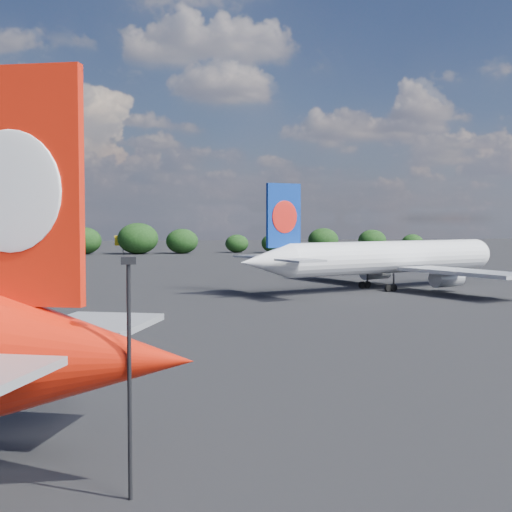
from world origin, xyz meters
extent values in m
plane|color=black|center=(0.00, 60.00, 0.00)|extent=(500.00, 500.00, 0.00)
cone|color=red|center=(5.18, -7.57, 5.18)|extent=(9.62, 7.91, 5.18)
cube|color=red|center=(2.30, -6.40, 11.80)|extent=(5.47, 2.62, 9.32)
ellipsoid|color=white|center=(2.18, -6.69, 11.61)|extent=(4.11, 1.82, 4.76)
ellipsoid|color=white|center=(2.41, -6.12, 11.61)|extent=(4.11, 1.82, 4.76)
cube|color=#9D9FA5|center=(5.39, -1.51, 5.59)|extent=(6.65, 7.51, 0.31)
cylinder|color=white|center=(47.95, 64.20, 4.82)|extent=(36.14, 16.70, 4.82)
sphere|color=white|center=(65.22, 70.28, 4.82)|extent=(6.14, 6.14, 4.82)
cone|color=white|center=(27.05, 56.84, 4.82)|extent=(8.87, 7.10, 4.82)
cube|color=navy|center=(29.77, 57.80, 10.98)|extent=(5.16, 2.21, 8.67)
ellipsoid|color=red|center=(29.87, 57.53, 10.81)|extent=(3.88, 1.53, 4.43)
ellipsoid|color=red|center=(29.68, 58.07, 10.81)|extent=(3.88, 1.53, 4.43)
cube|color=#9D9FA5|center=(30.62, 52.48, 5.20)|extent=(6.01, 6.89, 0.29)
cube|color=#9D9FA5|center=(27.10, 62.48, 5.20)|extent=(6.01, 6.89, 0.29)
cube|color=#9D9FA5|center=(53.93, 53.03, 3.28)|extent=(12.31, 20.26, 0.53)
cube|color=#9D9FA5|center=(45.61, 76.66, 3.28)|extent=(12.31, 20.26, 0.53)
cylinder|color=#9D9FA5|center=(54.15, 58.21, 2.02)|extent=(5.41, 4.05, 2.60)
cube|color=#9D9FA5|center=(54.15, 58.21, 2.70)|extent=(2.10, 0.98, 1.16)
cylinder|color=#9D9FA5|center=(49.03, 72.75, 2.02)|extent=(5.41, 4.05, 2.60)
cube|color=#9D9FA5|center=(49.03, 72.75, 2.70)|extent=(2.10, 0.98, 1.16)
cylinder|color=black|center=(47.09, 60.84, 1.45)|extent=(0.34, 0.34, 2.41)
cylinder|color=black|center=(47.09, 60.84, 0.53)|extent=(1.14, 0.76, 1.06)
cylinder|color=black|center=(46.09, 60.48, 0.53)|extent=(1.14, 0.76, 1.06)
cylinder|color=black|center=(45.17, 66.29, 1.45)|extent=(0.34, 0.34, 2.41)
cylinder|color=black|center=(45.17, 66.29, 0.53)|extent=(1.14, 0.76, 1.06)
cylinder|color=black|center=(44.17, 65.94, 0.53)|extent=(1.14, 0.76, 1.06)
cylinder|color=black|center=(61.58, 69.00, 1.40)|extent=(0.29, 0.29, 2.41)
cylinder|color=black|center=(61.58, 69.00, 0.43)|extent=(0.93, 0.61, 0.87)
cylinder|color=black|center=(6.61, -8.99, 4.43)|extent=(0.16, 0.16, 8.86)
cube|color=black|center=(6.61, -8.99, 9.01)|extent=(0.55, 0.30, 0.28)
cube|color=#14672A|center=(-18.00, 176.00, 3.20)|extent=(6.00, 0.30, 2.60)
cylinder|color=#919499|center=(-20.50, 176.00, 1.00)|extent=(0.20, 0.20, 2.00)
cylinder|color=#919499|center=(-15.50, 176.00, 1.00)|extent=(0.20, 0.20, 2.00)
cube|color=yellow|center=(12.00, 182.00, 4.00)|extent=(5.00, 0.30, 3.00)
cylinder|color=#919499|center=(12.00, 182.00, 1.25)|extent=(0.30, 0.30, 2.50)
ellipsoid|color=black|center=(-14.55, 182.15, 3.54)|extent=(9.20, 7.79, 7.08)
ellipsoid|color=black|center=(0.48, 181.49, 4.04)|extent=(10.49, 8.88, 8.07)
ellipsoid|color=black|center=(16.29, 179.29, 4.66)|extent=(12.11, 10.25, 9.32)
ellipsoid|color=black|center=(29.53, 179.67, 3.76)|extent=(9.78, 8.28, 7.52)
ellipsoid|color=black|center=(46.91, 182.35, 2.82)|extent=(7.32, 6.20, 5.63)
ellipsoid|color=black|center=(57.75, 178.16, 3.00)|extent=(7.79, 6.59, 5.99)
ellipsoid|color=black|center=(75.06, 182.34, 3.78)|extent=(9.84, 8.32, 7.57)
ellipsoid|color=black|center=(90.84, 180.14, 3.53)|extent=(9.18, 7.77, 7.06)
ellipsoid|color=black|center=(104.73, 180.05, 2.77)|extent=(7.21, 6.10, 5.55)
camera|label=1|loc=(5.65, -35.62, 10.55)|focal=50.00mm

